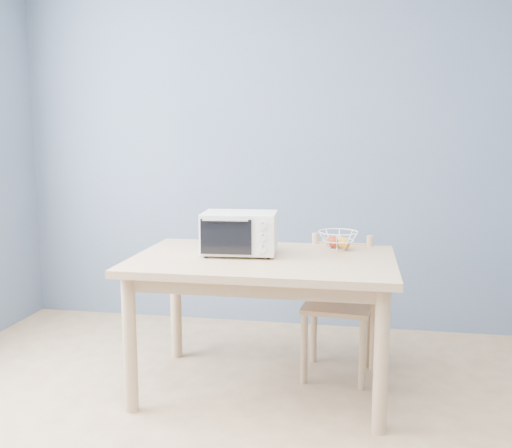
% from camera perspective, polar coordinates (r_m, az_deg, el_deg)
% --- Properties ---
extents(room, '(4.01, 4.51, 2.61)m').
position_cam_1_polar(room, '(1.94, -5.11, 5.98)').
color(room, tan).
rests_on(room, ground).
extents(dining_table, '(1.40, 0.90, 0.75)m').
position_cam_1_polar(dining_table, '(3.09, 0.73, -5.16)').
color(dining_table, tan).
rests_on(dining_table, ground).
extents(toaster_oven, '(0.42, 0.32, 0.23)m').
position_cam_1_polar(toaster_oven, '(3.11, -1.94, -0.84)').
color(toaster_oven, white).
rests_on(toaster_oven, dining_table).
extents(fruit_basket, '(0.24, 0.24, 0.10)m').
position_cam_1_polar(fruit_basket, '(3.30, 8.22, -1.60)').
color(fruit_basket, white).
rests_on(fruit_basket, dining_table).
extents(dining_chair, '(0.41, 0.41, 0.81)m').
position_cam_1_polar(dining_chair, '(3.41, 8.23, -8.22)').
color(dining_chair, tan).
rests_on(dining_chair, ground).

